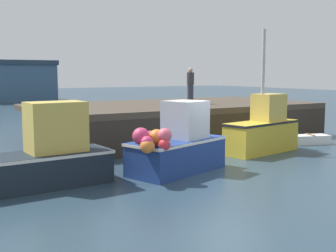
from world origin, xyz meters
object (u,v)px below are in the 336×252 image
fishing_boat_mid (263,130)px  dockworker (190,86)px  fishing_boat_near_left (45,157)px  rowboat (310,139)px  fishing_boat_near_right (177,146)px

fishing_boat_mid → dockworker: bearing=95.4°
fishing_boat_near_left → dockworker: (8.24, 5.29, 1.69)m
rowboat → dockworker: bearing=131.9°
dockworker → fishing_boat_near_right: bearing=-126.8°
fishing_boat_near_right → fishing_boat_mid: (4.67, 1.19, 0.05)m
fishing_boat_near_right → dockworker: (4.24, 5.68, 1.68)m
fishing_boat_near_right → fishing_boat_mid: bearing=14.3°
fishing_boat_near_right → fishing_boat_mid: size_ratio=0.77×
fishing_boat_near_right → rowboat: 8.06m
rowboat → fishing_boat_near_right: bearing=-168.2°
fishing_boat_mid → dockworker: 4.80m
fishing_boat_near_right → rowboat: size_ratio=2.04×
fishing_boat_near_left → fishing_boat_near_right: bearing=-5.5°
fishing_boat_mid → dockworker: size_ratio=2.80×
fishing_boat_near_left → fishing_boat_near_right: 4.02m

